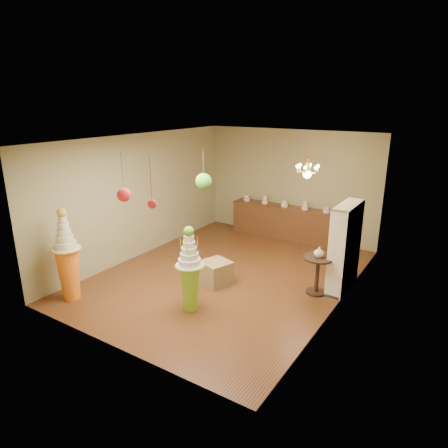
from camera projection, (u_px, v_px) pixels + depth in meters
The scene contains 17 objects.
floor at pixel (227, 275), 8.93m from camera, with size 6.50×6.50×0.00m, color #542E17.
ceiling at pixel (227, 139), 8.03m from camera, with size 6.50×6.50×0.00m, color silver.
wall_back at pixel (289, 184), 11.09m from camera, with size 5.00×0.04×3.00m, color gray.
wall_front at pixel (109, 260), 5.88m from camera, with size 5.00×0.04×3.00m, color gray.
wall_left at pixel (141, 196), 9.78m from camera, with size 0.04×6.50×3.00m, color gray.
wall_right at pixel (344, 231), 7.19m from camera, with size 0.04×6.50×3.00m, color gray.
pedestal_green at pixel (190, 276), 7.30m from camera, with size 0.62×0.62×1.63m.
pedestal_orange at pixel (68, 265), 7.69m from camera, with size 0.68×0.68×1.85m.
burlap_riser at pixel (216, 273), 8.44m from camera, with size 0.56×0.56×0.51m, color olive.
sideboard at pixel (284, 222), 11.17m from camera, with size 3.04×0.54×1.16m.
shelving_unit at pixel (345, 247), 8.10m from camera, with size 0.33×1.20×1.80m.
round_table at pixel (318, 270), 7.97m from camera, with size 0.75×0.75×0.79m.
vase at pixel (319, 252), 7.85m from camera, with size 0.20×0.20×0.21m, color silver.
pom_red_left at pixel (124, 195), 6.26m from camera, with size 0.22×0.22×0.78m.
pom_green_mid at pixel (203, 181), 6.87m from camera, with size 0.28×0.28×0.72m.
pom_red_right at pixel (152, 204), 5.81m from camera, with size 0.14×0.14×0.76m.
chandelier at pixel (307, 172), 8.41m from camera, with size 0.68×0.68×0.85m.
Camera 1 is at (4.38, -6.91, 3.77)m, focal length 32.00 mm.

